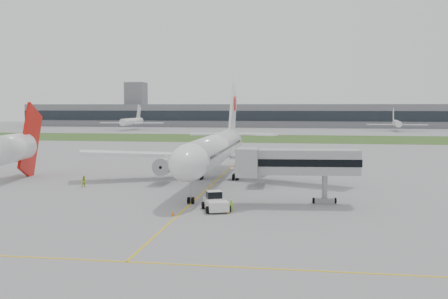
# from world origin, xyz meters

# --- Properties ---
(ground) EXTENTS (600.00, 600.00, 0.00)m
(ground) POSITION_xyz_m (0.00, 0.00, 0.00)
(ground) COLOR gray
(ground) RESTS_ON ground
(apron_markings) EXTENTS (70.00, 70.00, 0.04)m
(apron_markings) POSITION_xyz_m (0.00, -5.00, 0.00)
(apron_markings) COLOR yellow
(apron_markings) RESTS_ON ground
(grass_strip) EXTENTS (600.00, 50.00, 0.02)m
(grass_strip) POSITION_xyz_m (0.00, 120.00, 0.01)
(grass_strip) COLOR #314D1C
(grass_strip) RESTS_ON ground
(terminal_building) EXTENTS (320.00, 22.30, 14.00)m
(terminal_building) POSITION_xyz_m (0.00, 229.87, 7.00)
(terminal_building) COLOR slate
(terminal_building) RESTS_ON ground
(control_tower) EXTENTS (12.00, 12.00, 56.00)m
(control_tower) POSITION_xyz_m (-90.00, 232.00, 0.00)
(control_tower) COLOR slate
(control_tower) RESTS_ON ground
(airliner) EXTENTS (48.13, 53.95, 17.88)m
(airliner) POSITION_xyz_m (0.00, 4.87, 5.66)
(airliner) COLOR white
(airliner) RESTS_ON ground
(pushback_tug) EXTENTS (4.16, 5.01, 2.26)m
(pushback_tug) POSITION_xyz_m (3.89, -18.46, 1.04)
(pushback_tug) COLOR silver
(pushback_tug) RESTS_ON ground
(jet_bridge) EXTENTS (16.04, 5.83, 7.43)m
(jet_bridge) POSITION_xyz_m (13.39, -13.11, 5.50)
(jet_bridge) COLOR #A3A3A5
(jet_bridge) RESTS_ON ground
(safety_cone_left) EXTENTS (0.38, 0.38, 0.53)m
(safety_cone_left) POSITION_xyz_m (-0.59, -22.34, 0.26)
(safety_cone_left) COLOR orange
(safety_cone_left) RESTS_ON ground
(safety_cone_right) EXTENTS (0.37, 0.37, 0.51)m
(safety_cone_right) POSITION_xyz_m (5.71, -20.12, 0.25)
(safety_cone_right) COLOR orange
(safety_cone_right) RESTS_ON ground
(ground_crew_near) EXTENTS (0.62, 0.45, 1.59)m
(ground_crew_near) POSITION_xyz_m (6.00, -19.55, 0.79)
(ground_crew_near) COLOR #97DF25
(ground_crew_near) RESTS_ON ground
(ground_crew_far) EXTENTS (1.16, 1.14, 1.88)m
(ground_crew_far) POSITION_xyz_m (-19.68, -4.29, 0.94)
(ground_crew_far) COLOR #ACC721
(ground_crew_far) RESTS_ON ground
(neighbor_aircraft) EXTENTS (6.40, 17.79, 14.39)m
(neighbor_aircraft) POSITION_xyz_m (-35.18, 1.58, 5.70)
(neighbor_aircraft) COLOR red
(neighbor_aircraft) RESTS_ON ground
(distant_aircraft_left) EXTENTS (35.03, 31.04, 13.19)m
(distant_aircraft_left) POSITION_xyz_m (-75.13, 179.85, 0.00)
(distant_aircraft_left) COLOR white
(distant_aircraft_left) RESTS_ON ground
(distant_aircraft_right) EXTENTS (32.67, 29.58, 11.42)m
(distant_aircraft_right) POSITION_xyz_m (63.97, 188.31, 0.00)
(distant_aircraft_right) COLOR white
(distant_aircraft_right) RESTS_ON ground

